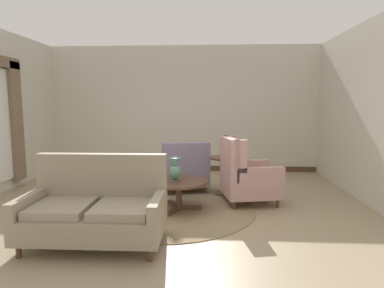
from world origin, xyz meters
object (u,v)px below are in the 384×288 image
Objects in this scene: armchair_back_corner at (184,170)px; side_table at (223,172)px; settee at (95,209)px; coffee_table at (179,186)px; porcelain_vase at (175,171)px; armchair_far_left at (245,176)px.

armchair_back_corner is 0.76m from side_table.
armchair_back_corner is (0.87, 2.37, 0.00)m from settee.
armchair_back_corner reaches higher than coffee_table.
armchair_back_corner is (-0.00, 1.12, 0.02)m from coffee_table.
armchair_far_left is (1.12, 0.44, -0.18)m from porcelain_vase.
side_table is at bearing 50.51° from porcelain_vase.
coffee_table is 1.18m from side_table.
armchair_far_left reaches higher than settee.
porcelain_vase reaches higher than coffee_table.
coffee_table is at bearing -128.17° from side_table.
settee is 2.52m from armchair_back_corner.
settee is at bearing -123.74° from porcelain_vase.
settee is at bearing 119.41° from armchair_far_left.
settee is 2.36× the size of side_table.
settee reaches higher than porcelain_vase.
coffee_table is 1.14m from armchair_far_left.
porcelain_vase is at bearing 100.24° from armchair_far_left.
porcelain_vase is 0.33× the size of armchair_far_left.
armchair_far_left is at bearing 40.03° from settee.
armchair_far_left is 1.60× the size of side_table.
armchair_back_corner is 1.47× the size of side_table.
coffee_table is 0.25m from porcelain_vase.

